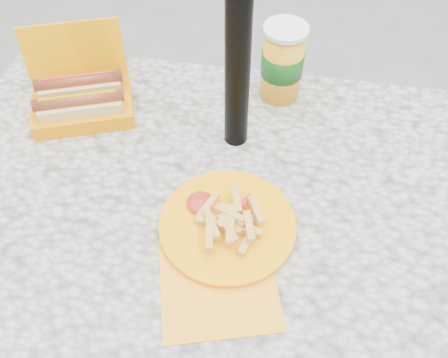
# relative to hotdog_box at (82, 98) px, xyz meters

# --- Properties ---
(ground) EXTENTS (60.00, 60.00, 0.00)m
(ground) POSITION_rel_hotdog_box_xyz_m (0.36, -0.19, -0.79)
(ground) COLOR slate
(picnic_table) EXTENTS (1.20, 0.80, 0.75)m
(picnic_table) POSITION_rel_hotdog_box_xyz_m (0.36, -0.19, -0.15)
(picnic_table) COLOR beige
(picnic_table) RESTS_ON ground
(hotdog_box) EXTENTS (0.26, 0.23, 0.18)m
(hotdog_box) POSITION_rel_hotdog_box_xyz_m (0.00, 0.00, 0.00)
(hotdog_box) COLOR #FFA500
(hotdog_box) RESTS_ON picnic_table
(fries_plate) EXTENTS (0.26, 0.37, 0.05)m
(fries_plate) POSITION_rel_hotdog_box_xyz_m (0.37, -0.27, -0.03)
(fries_plate) COLOR #FFA720
(fries_plate) RESTS_ON picnic_table
(soda_cup) EXTENTS (0.10, 0.10, 0.18)m
(soda_cup) POSITION_rel_hotdog_box_xyz_m (0.44, 0.13, 0.05)
(soda_cup) COLOR #FFAA1F
(soda_cup) RESTS_ON picnic_table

